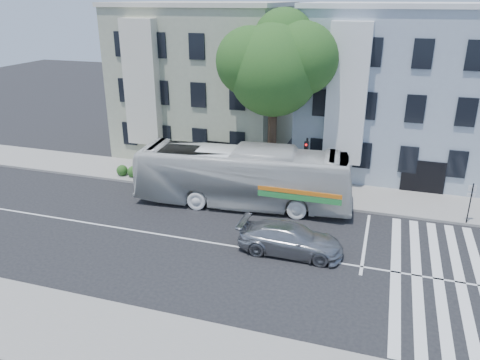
% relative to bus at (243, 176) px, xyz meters
% --- Properties ---
extents(ground, '(120.00, 120.00, 0.00)m').
position_rel_bus_xyz_m(ground, '(0.86, -5.04, -1.78)').
color(ground, black).
rests_on(ground, ground).
extents(sidewalk_far, '(80.00, 4.00, 0.15)m').
position_rel_bus_xyz_m(sidewalk_far, '(0.86, 2.96, -1.70)').
color(sidewalk_far, gray).
rests_on(sidewalk_far, ground).
extents(sidewalk_near, '(80.00, 4.00, 0.15)m').
position_rel_bus_xyz_m(sidewalk_near, '(0.86, -13.04, -1.70)').
color(sidewalk_near, gray).
rests_on(sidewalk_near, ground).
extents(building_left, '(12.00, 10.00, 11.00)m').
position_rel_bus_xyz_m(building_left, '(-6.14, 9.96, 3.72)').
color(building_left, gray).
rests_on(building_left, ground).
extents(building_right, '(12.00, 10.00, 11.00)m').
position_rel_bus_xyz_m(building_right, '(7.86, 9.96, 3.72)').
color(building_right, '#A0B0BE').
rests_on(building_right, ground).
extents(street_tree, '(7.30, 5.90, 11.10)m').
position_rel_bus_xyz_m(street_tree, '(0.92, 3.69, 6.05)').
color(street_tree, '#2D2116').
rests_on(street_tree, ground).
extents(bus, '(4.19, 13.00, 3.56)m').
position_rel_bus_xyz_m(bus, '(0.00, 0.00, 0.00)').
color(bus, silver).
rests_on(bus, ground).
extents(sedan, '(2.08, 5.08, 1.47)m').
position_rel_bus_xyz_m(sedan, '(3.92, -4.75, -1.04)').
color(sedan, '#A3A4A9').
rests_on(sedan, ground).
extents(hedge, '(8.49, 2.55, 0.70)m').
position_rel_bus_xyz_m(hedge, '(-5.02, 1.76, -1.28)').
color(hedge, '#2E591D').
rests_on(hedge, sidewalk_far).
extents(traffic_signal, '(0.40, 0.52, 3.78)m').
position_rel_bus_xyz_m(traffic_signal, '(3.33, 2.20, 0.66)').
color(traffic_signal, black).
rests_on(traffic_signal, ground).
extents(far_sign_pole, '(0.42, 0.17, 2.31)m').
position_rel_bus_xyz_m(far_sign_pole, '(12.47, 1.11, -0.15)').
color(far_sign_pole, black).
rests_on(far_sign_pole, sidewalk_far).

